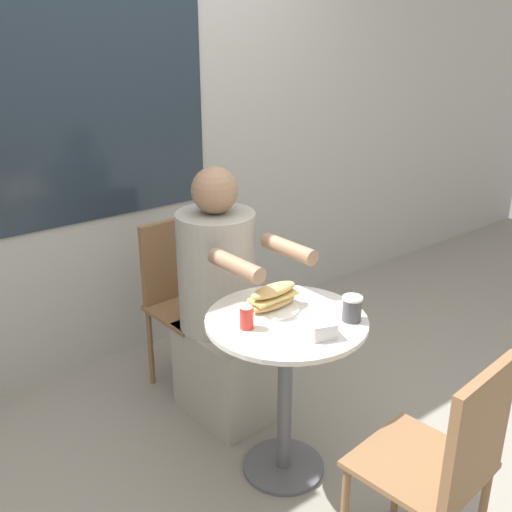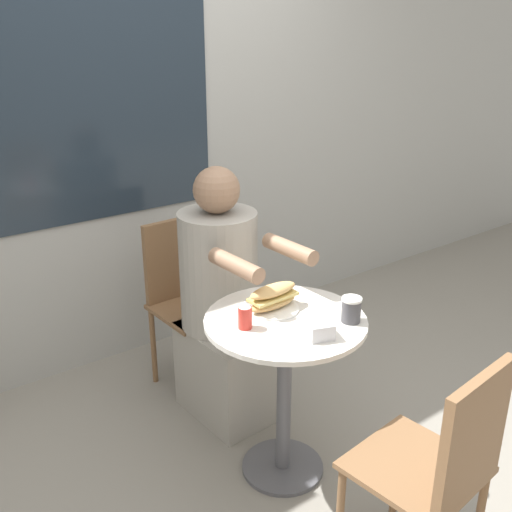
% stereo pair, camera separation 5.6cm
% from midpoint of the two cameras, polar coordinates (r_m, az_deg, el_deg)
% --- Properties ---
extents(ground_plane, '(8.00, 8.00, 0.00)m').
position_cam_midpoint_polar(ground_plane, '(2.73, 2.00, -19.49)').
color(ground_plane, gray).
extents(storefront_wall, '(8.00, 0.09, 2.80)m').
position_cam_midpoint_polar(storefront_wall, '(3.23, -13.68, 13.99)').
color(storefront_wall, '#9E9E99').
rests_on(storefront_wall, ground_plane).
extents(cafe_table, '(0.63, 0.63, 0.72)m').
position_cam_midpoint_polar(cafe_table, '(2.42, 2.16, -10.14)').
color(cafe_table, beige).
rests_on(cafe_table, ground_plane).
extents(diner_chair, '(0.40, 0.40, 0.87)m').
position_cam_midpoint_polar(diner_chair, '(3.07, -7.55, -3.15)').
color(diner_chair, brown).
rests_on(diner_chair, ground_plane).
extents(seated_diner, '(0.38, 0.65, 1.21)m').
position_cam_midpoint_polar(seated_diner, '(2.80, -3.78, -5.44)').
color(seated_diner, gray).
rests_on(seated_diner, ground_plane).
extents(empty_chair_across, '(0.42, 0.42, 0.87)m').
position_cam_midpoint_polar(empty_chair_across, '(2.05, 17.01, -17.93)').
color(empty_chair_across, brown).
rests_on(empty_chair_across, ground_plane).
extents(sandwich_on_plate, '(0.22, 0.21, 0.10)m').
position_cam_midpoint_polar(sandwich_on_plate, '(2.37, 1.00, -4.06)').
color(sandwich_on_plate, white).
rests_on(sandwich_on_plate, cafe_table).
extents(drink_cup, '(0.08, 0.08, 0.10)m').
position_cam_midpoint_polar(drink_cup, '(2.31, 8.45, -4.97)').
color(drink_cup, '#424247').
rests_on(drink_cup, cafe_table).
extents(napkin_box, '(0.12, 0.12, 0.06)m').
position_cam_midpoint_polar(napkin_box, '(2.20, 5.52, -6.93)').
color(napkin_box, silver).
rests_on(napkin_box, cafe_table).
extents(condiment_bottle, '(0.05, 0.05, 0.11)m').
position_cam_midpoint_polar(condiment_bottle, '(2.23, -1.62, -5.66)').
color(condiment_bottle, red).
rests_on(condiment_bottle, cafe_table).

